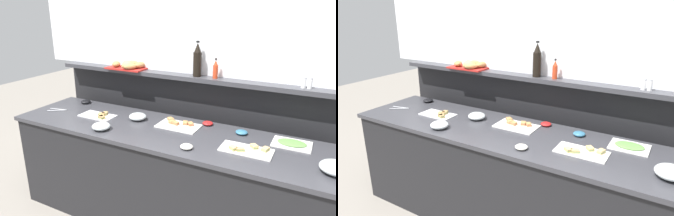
% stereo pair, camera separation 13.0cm
% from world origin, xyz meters
% --- Properties ---
extents(ground_plane, '(12.00, 12.00, 0.00)m').
position_xyz_m(ground_plane, '(0.00, 0.60, 0.00)').
color(ground_plane, gray).
extents(buffet_counter, '(2.80, 0.73, 0.91)m').
position_xyz_m(buffet_counter, '(0.00, 0.00, 0.45)').
color(buffet_counter, black).
rests_on(buffet_counter, ground_plane).
extents(back_ledge_unit, '(2.92, 0.22, 1.28)m').
position_xyz_m(back_ledge_unit, '(0.00, 0.54, 0.67)').
color(back_ledge_unit, black).
rests_on(back_ledge_unit, ground_plane).
extents(sandwich_platter_side, '(0.36, 0.22, 0.04)m').
position_xyz_m(sandwich_platter_side, '(0.06, 0.14, 0.92)').
color(sandwich_platter_side, white).
rests_on(sandwich_platter_side, buffet_counter).
extents(sandwich_platter_front, '(0.37, 0.19, 0.04)m').
position_xyz_m(sandwich_platter_front, '(0.70, -0.06, 0.91)').
color(sandwich_platter_front, white).
rests_on(sandwich_platter_front, buffet_counter).
extents(sandwich_platter_rear, '(0.33, 0.18, 0.04)m').
position_xyz_m(sandwich_platter_rear, '(-0.70, 0.00, 0.92)').
color(sandwich_platter_rear, white).
rests_on(sandwich_platter_rear, buffet_counter).
extents(cold_cuts_platter, '(0.28, 0.20, 0.02)m').
position_xyz_m(cold_cuts_platter, '(0.97, 0.20, 0.91)').
color(cold_cuts_platter, white).
rests_on(cold_cuts_platter, buffet_counter).
extents(glass_bowl_large, '(0.16, 0.16, 0.06)m').
position_xyz_m(glass_bowl_large, '(-0.33, 0.10, 0.93)').
color(glass_bowl_large, silver).
rests_on(glass_bowl_large, buffet_counter).
extents(glass_bowl_medium, '(0.19, 0.19, 0.08)m').
position_xyz_m(glass_bowl_medium, '(1.25, -0.11, 0.94)').
color(glass_bowl_medium, silver).
rests_on(glass_bowl_medium, buffet_counter).
extents(glass_bowl_small, '(0.15, 0.15, 0.06)m').
position_xyz_m(glass_bowl_small, '(-0.48, -0.23, 0.93)').
color(glass_bowl_small, silver).
rests_on(glass_bowl_small, buffet_counter).
extents(condiment_bowl_red, '(0.09, 0.09, 0.03)m').
position_xyz_m(condiment_bowl_red, '(0.27, 0.28, 0.92)').
color(condiment_bowl_red, red).
rests_on(condiment_bowl_red, buffet_counter).
extents(condiment_bowl_teal, '(0.10, 0.10, 0.04)m').
position_xyz_m(condiment_bowl_teal, '(-1.09, 0.26, 0.92)').
color(condiment_bowl_teal, black).
rests_on(condiment_bowl_teal, buffet_counter).
extents(condiment_bowl_cream, '(0.10, 0.10, 0.03)m').
position_xyz_m(condiment_bowl_cream, '(0.58, 0.22, 0.92)').
color(condiment_bowl_cream, teal).
rests_on(condiment_bowl_cream, buffet_counter).
extents(condiment_bowl_dark, '(0.09, 0.09, 0.03)m').
position_xyz_m(condiment_bowl_dark, '(0.30, -0.23, 0.92)').
color(condiment_bowl_dark, silver).
rests_on(condiment_bowl_dark, buffet_counter).
extents(serving_tongs, '(0.18, 0.11, 0.01)m').
position_xyz_m(serving_tongs, '(-1.17, -0.04, 0.91)').
color(serving_tongs, '#B7BABF').
rests_on(serving_tongs, buffet_counter).
extents(hot_sauce_bottle, '(0.04, 0.04, 0.18)m').
position_xyz_m(hot_sauce_bottle, '(0.25, 0.46, 1.36)').
color(hot_sauce_bottle, red).
rests_on(hot_sauce_bottle, back_ledge_unit).
extents(wine_bottle_dark, '(0.08, 0.08, 0.32)m').
position_xyz_m(wine_bottle_dark, '(0.08, 0.46, 1.42)').
color(wine_bottle_dark, black).
rests_on(wine_bottle_dark, back_ledge_unit).
extents(salt_shaker, '(0.03, 0.03, 0.09)m').
position_xyz_m(salt_shaker, '(0.97, 0.47, 1.32)').
color(salt_shaker, white).
rests_on(salt_shaker, back_ledge_unit).
extents(pepper_shaker, '(0.03, 0.03, 0.09)m').
position_xyz_m(pepper_shaker, '(1.02, 0.47, 1.32)').
color(pepper_shaker, white).
rests_on(pepper_shaker, back_ledge_unit).
extents(bread_basket, '(0.40, 0.32, 0.08)m').
position_xyz_m(bread_basket, '(-0.66, 0.46, 1.31)').
color(bread_basket, '#B2231E').
rests_on(bread_basket, back_ledge_unit).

